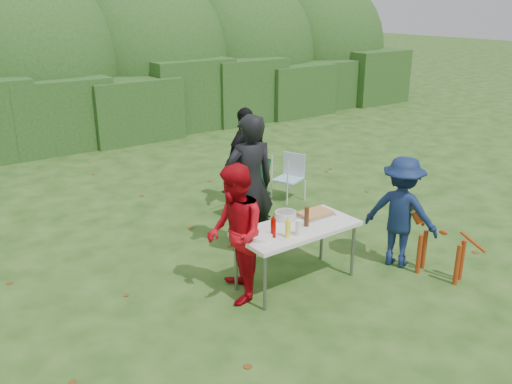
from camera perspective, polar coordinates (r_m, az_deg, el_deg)
ground at (r=6.55m, az=2.36°, el=-10.26°), size 80.00×80.00×0.00m
hedge_row at (r=13.14m, az=-20.09°, el=7.93°), size 22.00×1.40×1.70m
shrub_backdrop at (r=14.55m, az=-22.35°, el=11.71°), size 20.00×2.60×3.20m
folding_table at (r=6.42m, az=4.29°, el=-4.09°), size 1.50×0.70×0.74m
person_cook at (r=7.15m, az=-0.68°, el=0.77°), size 0.77×0.58×1.90m
person_red_jacket at (r=6.04m, az=-2.21°, el=-4.45°), size 0.88×0.96×1.60m
person_black_puffy at (r=8.87m, az=-0.98°, el=3.69°), size 1.03×0.64×1.64m
child at (r=7.09m, az=15.04°, el=-2.07°), size 0.87×1.07×1.44m
dog at (r=7.02m, az=18.98°, el=-5.11°), size 0.63×1.01×0.90m
camping_chair at (r=8.43m, az=-1.05°, el=0.44°), size 0.65×0.65×0.97m
lawn_chair at (r=9.25m, az=3.42°, el=1.56°), size 0.60×0.60×0.78m
food_tray at (r=6.72m, az=6.21°, el=-2.42°), size 0.45×0.30×0.02m
focaccia_bread at (r=6.71m, az=6.22°, el=-2.20°), size 0.40×0.26×0.04m
mustard_bottle at (r=6.07m, az=3.37°, el=-3.91°), size 0.06×0.06×0.20m
ketchup_bottle at (r=6.07m, az=1.83°, el=-3.82°), size 0.06×0.06×0.22m
beer_bottle at (r=6.37m, az=5.35°, el=-2.60°), size 0.06×0.06×0.24m
paper_towel_roll at (r=6.12m, az=-1.03°, el=-3.40°), size 0.12×0.12×0.26m
cup_stack at (r=6.14m, az=4.54°, el=-3.78°), size 0.08×0.08×0.18m
pasta_bowl at (r=6.57m, az=3.14°, el=-2.49°), size 0.26×0.26×0.10m
plate_stack at (r=6.04m, az=0.61°, el=-4.80°), size 0.24×0.24×0.05m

